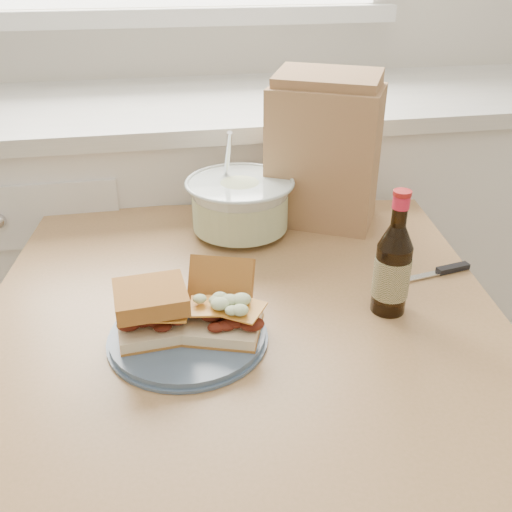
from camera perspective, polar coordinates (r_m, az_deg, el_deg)
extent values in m
cube|color=white|center=(1.83, -5.23, 0.36)|extent=(2.40, 0.60, 0.90)
cube|color=silver|center=(1.66, -5.96, 14.82)|extent=(2.50, 0.64, 0.04)
cube|color=#AD7D52|center=(1.03, -1.41, -5.87)|extent=(1.01, 1.01, 0.04)
cube|color=#AD7D52|center=(1.61, -16.38, -9.05)|extent=(0.07, 0.07, 0.71)
cube|color=#AD7D52|center=(1.63, 12.58, -8.14)|extent=(0.07, 0.07, 0.71)
cylinder|color=#495D76|center=(0.93, -6.82, -7.92)|extent=(0.25, 0.25, 0.02)
cube|color=beige|center=(0.93, -10.21, -6.98)|extent=(0.12, 0.11, 0.02)
cube|color=orange|center=(0.91, -10.39, -5.22)|extent=(0.07, 0.07, 0.00)
cube|color=#A06A2A|center=(0.90, -10.51, -4.06)|extent=(0.12, 0.11, 0.03)
cube|color=beige|center=(0.92, -3.17, -6.93)|extent=(0.14, 0.13, 0.02)
cube|color=orange|center=(0.90, -3.23, -5.10)|extent=(0.08, 0.08, 0.00)
cube|color=#A06A2A|center=(0.96, -3.53, -2.96)|extent=(0.13, 0.11, 0.10)
cone|color=silver|center=(1.24, -1.60, 4.84)|extent=(0.23, 0.23, 0.12)
cylinder|color=silver|center=(1.24, -1.60, 4.61)|extent=(0.21, 0.21, 0.08)
torus|color=silver|center=(1.22, -1.64, 7.38)|extent=(0.23, 0.23, 0.01)
cylinder|color=silver|center=(1.23, -2.91, 9.46)|extent=(0.01, 0.10, 0.15)
cylinder|color=black|center=(1.00, 13.36, -2.24)|extent=(0.06, 0.06, 0.12)
cone|color=black|center=(0.96, 13.90, 1.94)|extent=(0.06, 0.06, 0.04)
cylinder|color=black|center=(0.94, 14.22, 4.42)|extent=(0.02, 0.02, 0.05)
cylinder|color=red|center=(0.93, 14.33, 5.25)|extent=(0.03, 0.03, 0.02)
cylinder|color=#A51E1F|center=(0.93, 14.44, 6.12)|extent=(0.03, 0.03, 0.01)
cylinder|color=#384020|center=(0.99, 13.39, -2.00)|extent=(0.06, 0.06, 0.07)
cube|color=silver|center=(1.13, 15.96, -2.02)|extent=(0.12, 0.04, 0.00)
cube|color=black|center=(1.18, 19.09, -1.16)|extent=(0.07, 0.03, 0.01)
cube|color=#AD7E53|center=(1.28, 6.76, 9.87)|extent=(0.28, 0.24, 0.30)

